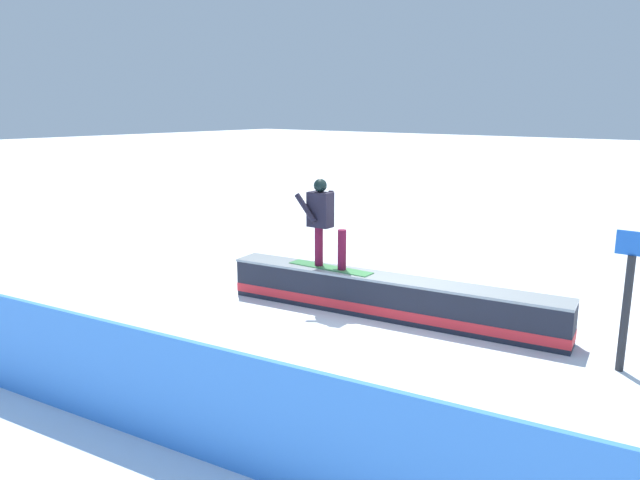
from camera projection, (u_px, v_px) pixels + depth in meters
name	position (u px, v px, depth m)	size (l,w,h in m)	color
ground_plane	(387.00, 317.00, 9.71)	(120.00, 120.00, 0.00)	white
grind_box	(388.00, 299.00, 9.64)	(5.60, 1.47, 0.67)	black
snowboarder	(323.00, 220.00, 9.97)	(1.54, 0.45, 1.48)	#3F8647
safety_fence	(139.00, 383.00, 6.05)	(10.61, 0.06, 1.19)	#3C82EA
trail_marker	(627.00, 297.00, 7.53)	(0.40, 0.10, 1.82)	#262628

